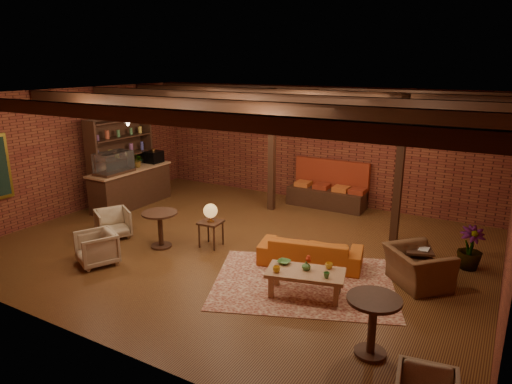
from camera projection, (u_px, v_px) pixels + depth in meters
The scene contains 26 objects.
floor at pixel (239, 246), 9.84m from camera, with size 10.00×10.00×0.00m, color #37180D.
ceiling at pixel (238, 95), 8.96m from camera, with size 10.00×8.00×0.02m, color black.
wall_back at pixel (314, 145), 12.74m from camera, with size 10.00×0.02×3.20m, color maroon.
wall_front at pixel (80, 236), 6.06m from camera, with size 10.00×0.02×3.20m, color maroon.
wall_left at pixel (75, 151), 11.79m from camera, with size 0.02×8.00×3.20m, color maroon.
ceiling_beams at pixel (238, 101), 8.99m from camera, with size 9.80×6.40×0.22m, color #311D10, non-canonical shape.
ceiling_pipe at pixel (275, 106), 10.39m from camera, with size 0.12×0.12×9.60m, color black.
post_left at pixel (272, 151), 11.85m from camera, with size 0.16×0.16×3.20m, color #311D10.
post_right at pixel (399, 170), 9.73m from camera, with size 0.16×0.16×3.20m, color #311D10.
service_counter at pixel (131, 177), 12.41m from camera, with size 0.80×2.50×1.60m, color #311D10, non-canonical shape.
plant_counter at pixel (138, 161), 12.42m from camera, with size 0.35×0.39×0.30m, color #337F33.
shelving_hutch at pixel (122, 161), 12.58m from camera, with size 0.52×2.00×2.40m, color #311D10, non-canonical shape.
banquette at pixel (327, 189), 12.38m from camera, with size 2.10×0.70×1.00m, color maroon, non-canonical shape.
service_sign at pixel (323, 123), 11.49m from camera, with size 0.86×0.06×0.30m, color #FF4D19.
ceiling_spotlights at pixel (238, 112), 9.05m from camera, with size 6.40×4.40×0.28m, color black, non-canonical shape.
rug at pixel (303, 282), 8.20m from camera, with size 3.17×2.42×0.01m, color maroon.
sofa at pixel (310, 251), 8.85m from camera, with size 1.97×0.77×0.58m, color #AF5218.
coffee_table at pixel (305, 274), 7.66m from camera, with size 1.42×0.95×0.70m.
side_table_lamp at pixel (211, 214), 9.64m from camera, with size 0.49×0.49×0.95m.
round_table_left at pixel (160, 224), 9.65m from camera, with size 0.75×0.75×0.78m.
armchair_a at pixel (113, 222), 10.24m from camera, with size 0.69×0.65×0.71m, color beige.
armchair_b at pixel (96, 247), 8.88m from camera, with size 0.70×0.66×0.72m, color beige.
armchair_right at pixel (418, 261), 8.01m from camera, with size 1.03×0.67×0.90m, color brown.
side_table_book at pixel (419, 251), 8.35m from camera, with size 0.61×0.61×0.56m.
round_table_right at pixel (373, 317), 6.04m from camera, with size 0.72×0.72×0.85m.
plant_tall at pixel (476, 206), 8.43m from camera, with size 1.41×1.41×2.51m, color #4C7F4C.
Camera 1 is at (4.85, -7.75, 3.82)m, focal length 32.00 mm.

